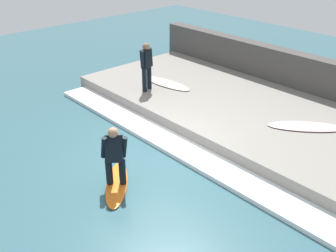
{
  "coord_description": "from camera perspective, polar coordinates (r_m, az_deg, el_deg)",
  "views": [
    {
      "loc": [
        -5.29,
        -6.22,
        5.09
      ],
      "look_at": [
        0.39,
        0.0,
        0.7
      ],
      "focal_mm": 42.0,
      "sensor_mm": 36.0,
      "label": 1
    }
  ],
  "objects": [
    {
      "name": "back_wall",
      "position": [
        13.36,
        17.21,
        7.24
      ],
      "size": [
        0.5,
        10.89,
        1.47
      ],
      "primitive_type": "cube",
      "color": "#474442",
      "rests_on": "ground_plane"
    },
    {
      "name": "surfboard_riding",
      "position": [
        8.69,
        -7.46,
        -8.34
      ],
      "size": [
        1.46,
        1.6,
        0.06
      ],
      "color": "orange",
      "rests_on": "ground_plane"
    },
    {
      "name": "wave_foam_crest",
      "position": [
        9.97,
        1.1,
        -2.83
      ],
      "size": [
        0.81,
        9.86,
        0.11
      ],
      "primitive_type": "cube",
      "color": "white",
      "rests_on": "ground_plane"
    },
    {
      "name": "surfboard_waiting_near",
      "position": [
        12.86,
        -0.17,
        6.22
      ],
      "size": [
        0.76,
        1.92,
        0.06
      ],
      "color": "beige",
      "rests_on": "concrete_ledge"
    },
    {
      "name": "concrete_ledge",
      "position": [
        11.65,
        10.46,
        2.18
      ],
      "size": [
        4.4,
        10.37,
        0.39
      ],
      "primitive_type": "cube",
      "color": "gray",
      "rests_on": "ground_plane"
    },
    {
      "name": "surfboard_spare",
      "position": [
        10.7,
        19.41,
        -0.05
      ],
      "size": [
        1.74,
        1.85,
        0.06
      ],
      "color": "beige",
      "rests_on": "concrete_ledge"
    },
    {
      "name": "surfer_riding",
      "position": [
        8.26,
        -7.78,
        -3.97
      ],
      "size": [
        0.56,
        0.56,
        1.35
      ],
      "color": "black",
      "rests_on": "surfboard_riding"
    },
    {
      "name": "surfer_waiting_near",
      "position": [
        12.15,
        -3.14,
        8.95
      ],
      "size": [
        0.49,
        0.34,
        1.5
      ],
      "color": "black",
      "rests_on": "concrete_ledge"
    },
    {
      "name": "ground_plane",
      "position": [
        9.62,
        -1.72,
        -4.43
      ],
      "size": [
        28.0,
        28.0,
        0.0
      ],
      "primitive_type": "plane",
      "color": "#335B66"
    }
  ]
}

